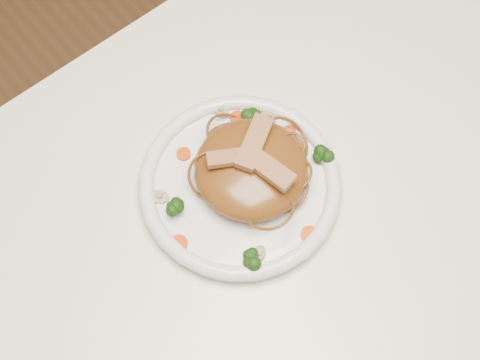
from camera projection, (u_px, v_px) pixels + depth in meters
table at (268, 276)px, 0.97m from camera, size 1.20×0.80×0.75m
plate at (240, 187)px, 0.91m from camera, size 0.34×0.34×0.02m
noodle_mound at (251, 169)px, 0.89m from camera, size 0.16×0.16×0.05m
chicken_a at (254, 142)px, 0.86m from camera, size 0.08×0.06×0.01m
chicken_b at (232, 157)px, 0.86m from camera, size 0.06×0.05×0.01m
chicken_c at (266, 166)px, 0.85m from camera, size 0.04×0.08×0.01m
broccoli_0 at (251, 117)px, 0.93m from camera, size 0.03×0.03×0.03m
broccoli_1 at (174, 205)px, 0.88m from camera, size 0.03×0.03×0.03m
broccoli_2 at (253, 259)px, 0.85m from camera, size 0.02×0.02×0.03m
broccoli_3 at (322, 156)px, 0.91m from camera, size 0.02×0.02×0.03m
carrot_0 at (238, 117)px, 0.94m from camera, size 0.03×0.03×0.00m
carrot_1 at (179, 243)px, 0.87m from camera, size 0.02×0.02×0.00m
carrot_2 at (289, 132)px, 0.93m from camera, size 0.02×0.02×0.00m
carrot_3 at (184, 154)px, 0.92m from camera, size 0.02×0.02×0.00m
carrot_4 at (310, 234)px, 0.87m from camera, size 0.03×0.03×0.00m
mushroom_0 at (259, 254)px, 0.86m from camera, size 0.03×0.03×0.01m
mushroom_1 at (270, 117)px, 0.94m from camera, size 0.02×0.02×0.01m
mushroom_2 at (160, 197)px, 0.89m from camera, size 0.03×0.03×0.01m
mushroom_3 at (221, 111)px, 0.95m from camera, size 0.03×0.03×0.01m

